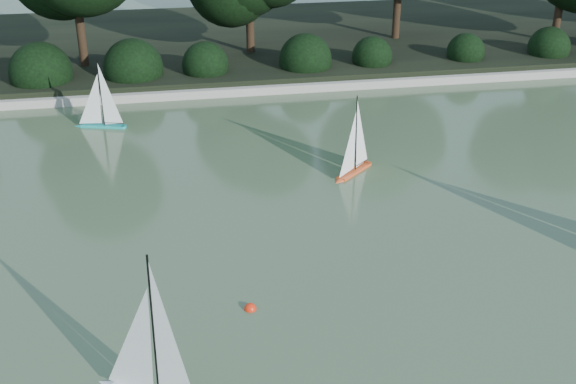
{
  "coord_description": "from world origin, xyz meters",
  "views": [
    {
      "loc": [
        -1.26,
        -6.24,
        5.1
      ],
      "look_at": [
        0.34,
        2.57,
        0.7
      ],
      "focal_mm": 45.0,
      "sensor_mm": 36.0,
      "label": 1
    }
  ],
  "objects_px": {
    "sailboat_white_a": "(145,379)",
    "sailboat_teal": "(98,116)",
    "sailboat_orange": "(352,162)",
    "race_buoy": "(250,309)"
  },
  "relations": [
    {
      "from": "sailboat_orange",
      "to": "sailboat_teal",
      "type": "relative_size",
      "value": 0.99
    },
    {
      "from": "sailboat_white_a",
      "to": "sailboat_teal",
      "type": "relative_size",
      "value": 1.29
    },
    {
      "from": "sailboat_white_a",
      "to": "race_buoy",
      "type": "height_order",
      "value": "sailboat_white_a"
    },
    {
      "from": "sailboat_orange",
      "to": "sailboat_white_a",
      "type": "bearing_deg",
      "value": -124.72
    },
    {
      "from": "sailboat_orange",
      "to": "sailboat_teal",
      "type": "bearing_deg",
      "value": 145.02
    },
    {
      "from": "sailboat_orange",
      "to": "sailboat_teal",
      "type": "height_order",
      "value": "sailboat_teal"
    },
    {
      "from": "sailboat_white_a",
      "to": "sailboat_orange",
      "type": "xyz_separation_m",
      "value": [
        3.44,
        4.96,
        -0.07
      ]
    },
    {
      "from": "sailboat_white_a",
      "to": "race_buoy",
      "type": "xyz_separation_m",
      "value": [
        1.23,
        1.39,
        -0.29
      ]
    },
    {
      "from": "sailboat_white_a",
      "to": "race_buoy",
      "type": "relative_size",
      "value": 12.42
    },
    {
      "from": "sailboat_white_a",
      "to": "sailboat_teal",
      "type": "height_order",
      "value": "sailboat_white_a"
    }
  ]
}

